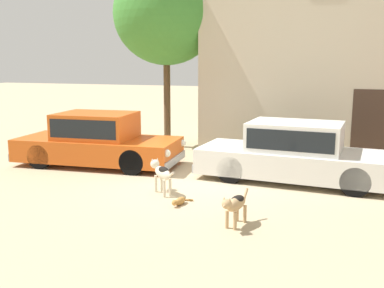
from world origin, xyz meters
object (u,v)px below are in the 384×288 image
parked_sedan_nearest (98,140)px  stray_dog_tan (235,204)px  parked_sedan_second (296,152)px  acacia_tree_left (166,14)px  stray_cat (179,201)px  stray_dog_spotted (161,172)px

parked_sedan_nearest → stray_dog_tan: parked_sedan_nearest is taller
parked_sedan_second → parked_sedan_nearest: bearing=-175.6°
parked_sedan_nearest → acacia_tree_left: bearing=71.2°
stray_cat → acacia_tree_left: (-2.54, 5.75, 4.28)m
parked_sedan_second → stray_dog_spotted: parked_sedan_second is taller
stray_cat → acacia_tree_left: size_ratio=0.10×
parked_sedan_second → stray_cat: bearing=-123.3°
parked_sedan_nearest → stray_cat: size_ratio=8.06×
parked_sedan_nearest → parked_sedan_second: parked_sedan_nearest is taller
parked_sedan_nearest → parked_sedan_second: size_ratio=0.96×
parked_sedan_nearest → acacia_tree_left: acacia_tree_left is taller
stray_dog_spotted → stray_cat: size_ratio=1.49×
stray_dog_tan → stray_cat: (-1.33, 0.78, -0.33)m
stray_dog_spotted → parked_sedan_second: bearing=-100.5°
acacia_tree_left → stray_dog_spotted: bearing=-69.6°
parked_sedan_second → stray_dog_spotted: size_ratio=5.66×
stray_dog_spotted → stray_cat: bearing=178.3°
stray_dog_spotted → stray_dog_tan: stray_dog_spotted is taller
stray_cat → stray_dog_spotted: bearing=-123.9°
stray_dog_tan → acacia_tree_left: acacia_tree_left is taller
parked_sedan_nearest → parked_sedan_second: bearing=-3.9°
parked_sedan_nearest → stray_dog_tan: size_ratio=4.74×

